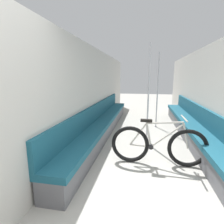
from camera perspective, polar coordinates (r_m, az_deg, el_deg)
The scene contains 7 objects.
wall_left at distance 4.68m, azimuth -6.22°, elevation 6.40°, with size 0.10×9.82×2.29m, color beige.
wall_right at distance 4.72m, azimuth 28.77°, elevation 5.10°, with size 0.10×9.82×2.29m, color beige.
bench_seat_row_left at distance 4.78m, azimuth -3.02°, elevation -3.95°, with size 0.46×5.67×0.84m.
bench_seat_row_right at distance 4.81m, azimuth 24.86°, elevation -4.92°, with size 0.46×5.67×0.84m.
bicycle at distance 3.25m, azimuth 14.80°, elevation -10.49°, with size 1.67×0.46×0.88m.
grab_pole_near at distance 4.01m, azimuth 11.77°, elevation 4.84°, with size 0.08×0.08×2.27m.
grab_pole_far at distance 5.49m, azimuth 14.62°, elevation 6.45°, with size 0.08×0.08×2.27m.
Camera 1 is at (-0.06, -1.15, 1.55)m, focal length 28.00 mm.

